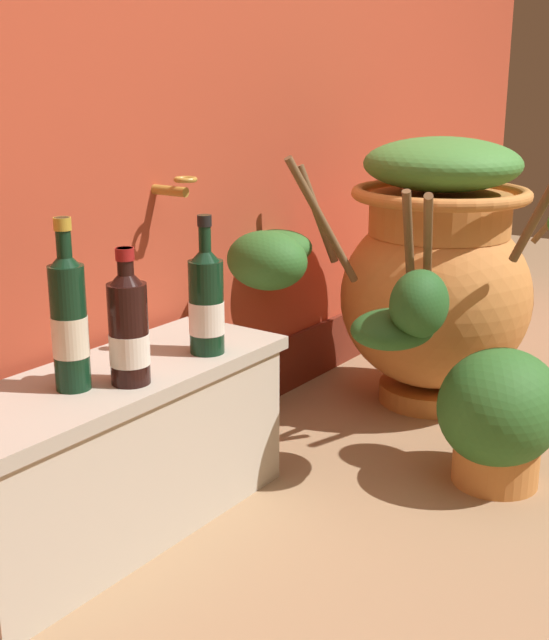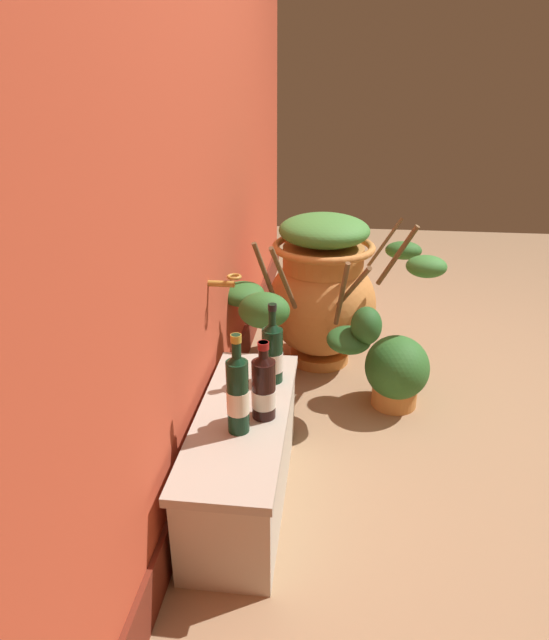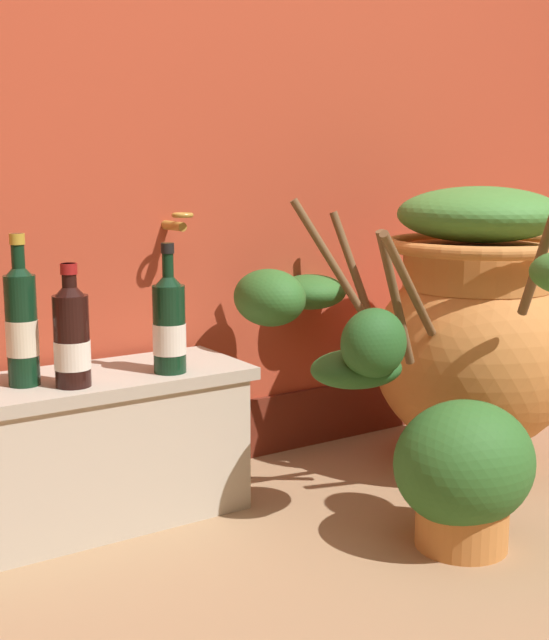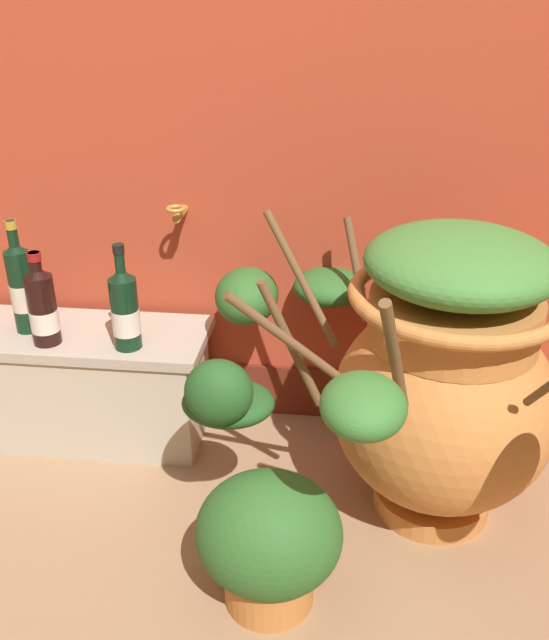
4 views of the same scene
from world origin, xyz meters
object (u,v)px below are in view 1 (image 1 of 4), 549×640
Objects in this scene: wine_bottle_left at (69,318)px; potted_shrub at (499,416)px; wine_bottle_right at (128,326)px; terracotta_urn at (433,271)px; wine_bottle_middle at (206,300)px.

potted_shrub is (0.79, -0.58, -0.33)m from wine_bottle_left.
wine_bottle_left is 1.23× the size of wine_bottle_right.
terracotta_urn is 0.85m from wine_bottle_middle.
wine_bottle_left is 0.33m from wine_bottle_middle.
wine_bottle_middle is (0.33, -0.07, -0.02)m from wine_bottle_left.
terracotta_urn is at bearing -10.98° from wine_bottle_left.
terracotta_urn is 0.57m from potted_shrub.
wine_bottle_right is at bearing 171.74° from terracotta_urn.
wine_bottle_middle is at bearing -12.01° from wine_bottle_left.
wine_bottle_middle is at bearing 131.99° from potted_shrub.
potted_shrub is at bearing -36.47° from wine_bottle_left.
wine_bottle_left is at bearing 143.53° from potted_shrub.
wine_bottle_right is 0.92m from potted_shrub.
potted_shrub is (0.46, -0.51, -0.31)m from wine_bottle_middle.
wine_bottle_right reaches higher than potted_shrub.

